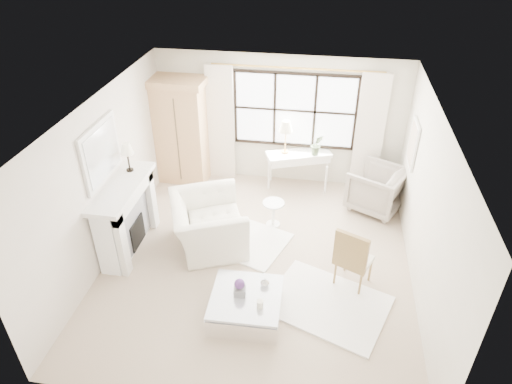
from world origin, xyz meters
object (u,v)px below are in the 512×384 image
console_table (298,170)px  club_armchair (208,224)px  armoire (181,130)px  coffee_table (246,306)px

console_table → club_armchair: (-1.36, -2.17, 0.04)m
armoire → coffee_table: size_ratio=2.18×
armoire → console_table: bearing=4.0°
coffee_table → club_armchair: bearing=120.5°
armoire → console_table: armoire is taller
console_table → coffee_table: size_ratio=1.34×
console_table → armoire: bearing=160.2°
club_armchair → console_table: bearing=-54.7°
club_armchair → coffee_table: bearing=-170.5°
armoire → coffee_table: 4.25m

